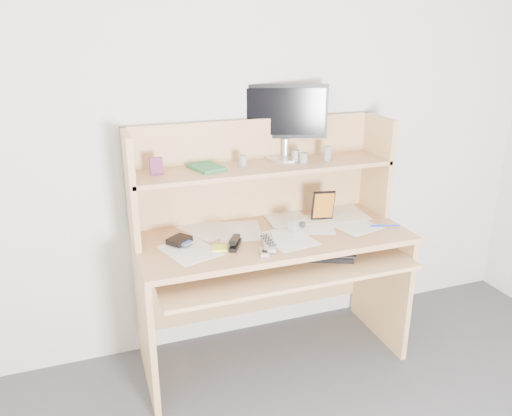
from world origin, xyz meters
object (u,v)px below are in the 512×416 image
object	(u,v)px
keyboard	(302,252)
monitor	(285,119)
tv_remote	(268,243)
game_case	(323,205)
desk	(268,238)

from	to	relation	value
keyboard	monitor	size ratio (longest dim) A/B	1.20
tv_remote	game_case	distance (m)	0.46
desk	game_case	xyz separation A→B (m)	(0.33, 0.01, 0.15)
game_case	tv_remote	bearing A→B (deg)	-140.68
tv_remote	game_case	world-z (taller)	game_case
desk	monitor	xyz separation A→B (m)	(0.17, 0.19, 0.60)
desk	keyboard	bearing A→B (deg)	-51.82
keyboard	tv_remote	bearing A→B (deg)	-145.02
monitor	keyboard	bearing A→B (deg)	-77.81
keyboard	game_case	size ratio (longest dim) A/B	3.12
keyboard	monitor	distance (m)	0.72
tv_remote	game_case	bearing A→B (deg)	42.82
keyboard	tv_remote	xyz separation A→B (m)	(-0.21, -0.04, 0.10)
desk	keyboard	distance (m)	0.21
desk	keyboard	world-z (taller)	desk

